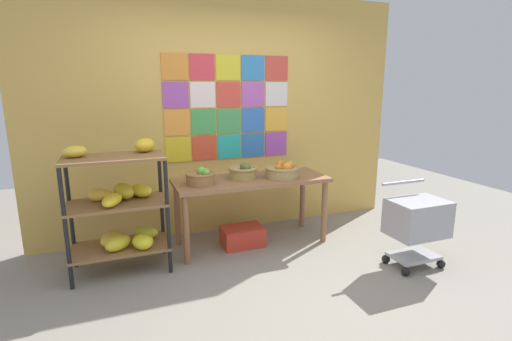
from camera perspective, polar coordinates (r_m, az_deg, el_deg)
name	(u,v)px	position (r m, az deg, el deg)	size (l,w,h in m)	color
ground	(290,301)	(3.21, 5.09, -18.98)	(9.37, 9.37, 0.00)	gray
back_wall_with_art	(226,116)	(4.34, -4.59, 8.21)	(4.28, 0.07, 2.68)	gold
banana_shelf_unit	(121,205)	(3.66, -19.65, -4.90)	(0.86, 0.55, 1.20)	black
display_table	(251,187)	(4.01, -0.72, -2.45)	(1.62, 0.62, 0.72)	#926441
fruit_basket_back_right	(243,171)	(3.95, -1.93, -0.12)	(0.31, 0.31, 0.18)	#A88E4D
fruit_basket_right	(283,171)	(4.01, 4.03, -0.06)	(0.37, 0.37, 0.17)	#A48C54
fruit_basket_back_left	(201,177)	(3.76, -8.32, -1.02)	(0.30, 0.30, 0.18)	olive
produce_crate_under_table	(242,236)	(4.11, -2.12, -9.86)	(0.43, 0.30, 0.21)	red
shopping_cart	(417,221)	(3.86, 23.06, -6.99)	(0.52, 0.41, 0.78)	black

